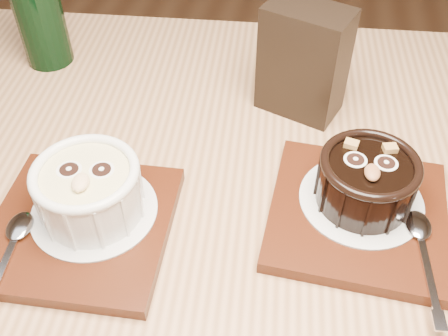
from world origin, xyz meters
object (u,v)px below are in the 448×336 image
object	(u,v)px
tray_left	(81,227)
tray_right	(357,215)
ramekin_white	(89,188)
condiment_stand	(304,61)
ramekin_dark	(367,179)
table	(230,261)

from	to	relation	value
tray_left	tray_right	xyz separation A→B (m)	(0.28, 0.07, 0.00)
tray_left	ramekin_white	distance (m)	0.05
condiment_stand	ramekin_dark	bearing A→B (deg)	-65.29
ramekin_white	ramekin_dark	xyz separation A→B (m)	(0.27, 0.06, -0.00)
condiment_stand	ramekin_white	bearing A→B (deg)	-130.29
ramekin_dark	condiment_stand	world-z (taller)	condiment_stand
tray_right	ramekin_dark	size ratio (longest dim) A/B	1.78
ramekin_white	ramekin_dark	size ratio (longest dim) A/B	1.06
tray_left	condiment_stand	distance (m)	0.33
table	tray_left	world-z (taller)	tray_left
ramekin_white	tray_right	size ratio (longest dim) A/B	0.59
tray_right	condiment_stand	distance (m)	0.21
ramekin_white	tray_right	distance (m)	0.28
table	tray_right	bearing A→B (deg)	5.35
tray_left	ramekin_dark	world-z (taller)	ramekin_dark
table	condiment_stand	distance (m)	0.26
tray_left	condiment_stand	xyz separation A→B (m)	(0.20, 0.25, 0.06)
table	tray_left	bearing A→B (deg)	-160.22
table	tray_left	xyz separation A→B (m)	(-0.15, -0.05, 0.10)
table	ramekin_dark	xyz separation A→B (m)	(0.14, 0.03, 0.14)
table	ramekin_white	world-z (taller)	ramekin_white
ramekin_white	ramekin_dark	world-z (taller)	ramekin_white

